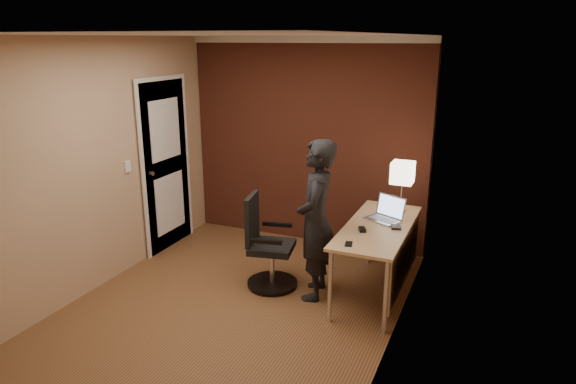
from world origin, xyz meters
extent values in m
plane|color=brown|center=(0.00, 0.00, 0.00)|extent=(4.00, 4.00, 0.00)
plane|color=white|center=(0.00, 0.00, 2.50)|extent=(4.00, 4.00, 0.00)
plane|color=tan|center=(0.00, 2.00, 1.25)|extent=(3.00, 0.00, 3.00)
plane|color=tan|center=(0.00, -2.00, 1.25)|extent=(3.00, 0.00, 3.00)
plane|color=tan|center=(-1.50, 0.00, 1.25)|extent=(0.00, 4.00, 4.00)
plane|color=tan|center=(1.50, 0.00, 1.25)|extent=(0.00, 4.00, 4.00)
cube|color=brown|center=(0.00, 1.97, 1.25)|extent=(2.98, 0.06, 2.50)
cube|color=silver|center=(0.00, 1.96, 2.46)|extent=(3.00, 0.08, 0.08)
cube|color=silver|center=(0.00, -1.96, 2.46)|extent=(3.00, 0.08, 0.08)
cube|color=silver|center=(-1.46, 0.00, 2.46)|extent=(0.08, 4.00, 0.08)
cube|color=silver|center=(1.46, 0.00, 2.46)|extent=(0.08, 4.00, 0.08)
cube|color=silver|center=(-1.48, 1.10, 1.00)|extent=(0.05, 0.82, 2.02)
cube|color=silver|center=(-1.46, 1.10, 1.00)|extent=(0.02, 0.92, 2.12)
cylinder|color=silver|center=(-1.43, 0.77, 1.00)|extent=(0.05, 0.05, 0.05)
cube|color=silver|center=(-1.49, 0.45, 1.15)|extent=(0.02, 0.08, 0.12)
cube|color=tan|center=(1.18, 0.84, 0.71)|extent=(0.60, 1.50, 0.03)
cube|color=tan|center=(1.46, 0.84, 0.43)|extent=(0.02, 1.38, 0.54)
cylinder|color=silver|center=(0.93, 0.15, 0.35)|extent=(0.04, 0.04, 0.70)
cylinder|color=silver|center=(0.93, 1.53, 0.35)|extent=(0.04, 0.04, 0.70)
cylinder|color=silver|center=(1.43, 0.15, 0.35)|extent=(0.04, 0.04, 0.70)
cylinder|color=silver|center=(1.43, 1.53, 0.35)|extent=(0.04, 0.04, 0.70)
cube|color=silver|center=(1.30, 1.32, 0.74)|extent=(0.11, 0.11, 0.01)
cylinder|color=silver|center=(1.30, 1.32, 0.90)|extent=(0.01, 0.01, 0.30)
cube|color=white|center=(1.30, 1.32, 1.16)|extent=(0.22, 0.22, 0.22)
cube|color=silver|center=(1.19, 1.00, 0.74)|extent=(0.40, 0.35, 0.01)
cube|color=silver|center=(1.24, 1.10, 0.85)|extent=(0.32, 0.20, 0.22)
cube|color=#B2CCF2|center=(1.24, 1.09, 0.85)|extent=(0.29, 0.17, 0.19)
cube|color=gray|center=(1.19, 0.99, 0.75)|extent=(0.31, 0.24, 0.00)
cube|color=black|center=(1.08, 0.63, 0.75)|extent=(0.10, 0.12, 0.03)
cube|color=black|center=(1.05, 0.26, 0.73)|extent=(0.08, 0.12, 0.01)
cube|color=black|center=(1.36, 0.83, 0.74)|extent=(0.12, 0.13, 0.02)
cylinder|color=black|center=(0.16, 0.58, 0.04)|extent=(0.52, 0.52, 0.03)
cylinder|color=silver|center=(0.16, 0.58, 0.23)|extent=(0.06, 0.06, 0.39)
cube|color=black|center=(0.16, 0.58, 0.44)|extent=(0.50, 0.50, 0.06)
cube|color=black|center=(-0.04, 0.54, 0.72)|extent=(0.12, 0.39, 0.51)
cube|color=black|center=(0.11, 0.81, 0.59)|extent=(0.32, 0.11, 0.04)
cube|color=black|center=(0.21, 0.34, 0.59)|extent=(0.32, 0.11, 0.04)
imported|color=black|center=(0.63, 0.58, 0.79)|extent=(0.48, 0.64, 1.58)
camera|label=1|loc=(2.20, -3.81, 2.47)|focal=32.00mm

